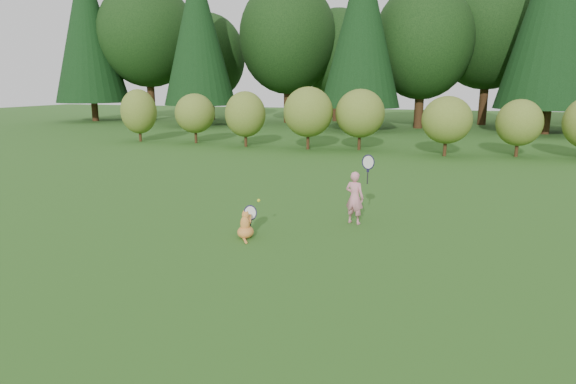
% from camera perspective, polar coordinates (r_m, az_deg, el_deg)
% --- Properties ---
extents(ground, '(100.00, 100.00, 0.00)m').
position_cam_1_polar(ground, '(9.77, -2.57, -4.92)').
color(ground, '#295618').
rests_on(ground, ground).
extents(shrub_row, '(28.00, 3.00, 2.80)m').
position_cam_1_polar(shrub_row, '(22.01, 9.44, 8.49)').
color(shrub_row, '#546720').
rests_on(shrub_row, ground).
extents(woodland_backdrop, '(48.00, 10.00, 15.00)m').
position_cam_1_polar(woodland_backdrop, '(32.20, 12.74, 20.54)').
color(woodland_backdrop, black).
rests_on(woodland_backdrop, ground).
extents(child, '(0.66, 0.38, 1.71)m').
position_cam_1_polar(child, '(10.39, 7.95, -0.53)').
color(child, pink).
rests_on(child, ground).
extents(cat, '(0.42, 0.80, 0.73)m').
position_cam_1_polar(cat, '(9.47, -5.05, -3.75)').
color(cat, '#C67026').
rests_on(cat, ground).
extents(tennis_ball, '(0.07, 0.07, 0.07)m').
position_cam_1_polar(tennis_ball, '(9.60, -3.49, -1.02)').
color(tennis_ball, yellow).
rests_on(tennis_ball, ground).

